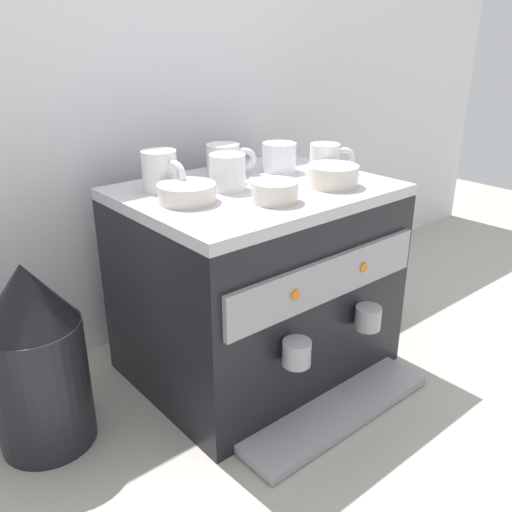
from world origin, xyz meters
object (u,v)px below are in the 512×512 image
at_px(ceramic_cup_4, 161,171).
at_px(ceramic_bowl_2, 187,194).
at_px(ceramic_cup_0, 228,171).
at_px(ceramic_cup_3, 225,159).
at_px(espresso_machine, 257,281).
at_px(ceramic_cup_1, 280,157).
at_px(ceramic_bowl_1, 333,176).
at_px(ceramic_cup_2, 326,159).
at_px(ceramic_bowl_0, 275,192).
at_px(milk_pitcher, 377,291).
at_px(coffee_grinder, 36,358).

bearing_deg(ceramic_cup_4, ceramic_bowl_2, -91.64).
relative_size(ceramic_cup_0, ceramic_cup_3, 1.01).
relative_size(espresso_machine, ceramic_cup_1, 5.12).
relative_size(ceramic_cup_3, ceramic_bowl_1, 0.94).
height_order(ceramic_cup_2, ceramic_bowl_0, ceramic_cup_2).
xyz_separation_m(espresso_machine, ceramic_cup_3, (0.01, 0.13, 0.26)).
bearing_deg(milk_pitcher, ceramic_bowl_1, -165.87).
height_order(ceramic_bowl_0, ceramic_bowl_2, ceramic_bowl_0).
xyz_separation_m(ceramic_cup_0, ceramic_bowl_0, (0.01, -0.13, -0.02)).
height_order(ceramic_cup_1, ceramic_cup_3, ceramic_cup_3).
height_order(ceramic_cup_4, ceramic_bowl_0, ceramic_cup_4).
distance_m(espresso_machine, ceramic_bowl_1, 0.30).
xyz_separation_m(ceramic_cup_1, ceramic_cup_4, (-0.31, 0.03, 0.01)).
height_order(ceramic_cup_0, ceramic_cup_2, ceramic_cup_0).
bearing_deg(ceramic_cup_3, milk_pitcher, -20.00).
height_order(ceramic_cup_4, ceramic_bowl_2, ceramic_cup_4).
distance_m(ceramic_cup_1, ceramic_cup_3, 0.13).
relative_size(ceramic_cup_3, ceramic_bowl_2, 0.91).
bearing_deg(ceramic_cup_3, ceramic_cup_2, -40.12).
distance_m(ceramic_bowl_1, coffee_grinder, 0.70).
bearing_deg(ceramic_cup_0, ceramic_cup_3, 55.76).
height_order(ceramic_cup_3, milk_pitcher, ceramic_cup_3).
relative_size(espresso_machine, ceramic_cup_4, 4.77).
height_order(ceramic_cup_0, ceramic_bowl_0, ceramic_cup_0).
height_order(ceramic_cup_3, ceramic_cup_4, ceramic_cup_4).
height_order(ceramic_cup_1, ceramic_bowl_2, ceramic_cup_1).
height_order(espresso_machine, ceramic_bowl_2, ceramic_bowl_2).
bearing_deg(ceramic_cup_1, ceramic_bowl_2, -166.98).
xyz_separation_m(ceramic_cup_0, ceramic_cup_2, (0.25, -0.05, -0.00)).
bearing_deg(ceramic_cup_4, coffee_grinder, -173.01).
bearing_deg(ceramic_cup_2, espresso_machine, 173.73).
relative_size(ceramic_cup_0, ceramic_bowl_0, 1.14).
bearing_deg(ceramic_cup_4, ceramic_cup_2, -18.63).
bearing_deg(espresso_machine, coffee_grinder, 172.66).
distance_m(ceramic_cup_0, ceramic_cup_3, 0.12).
bearing_deg(coffee_grinder, ceramic_cup_2, -7.04).
bearing_deg(espresso_machine, ceramic_cup_1, 29.20).
bearing_deg(espresso_machine, ceramic_cup_3, 84.62).
relative_size(ceramic_cup_3, milk_pitcher, 0.77).
xyz_separation_m(ceramic_cup_0, ceramic_bowl_2, (-0.12, -0.02, -0.02)).
bearing_deg(milk_pitcher, ceramic_bowl_0, -170.20).
distance_m(ceramic_bowl_2, milk_pitcher, 0.73).
distance_m(ceramic_cup_0, coffee_grinder, 0.53).
xyz_separation_m(espresso_machine, ceramic_bowl_1, (0.13, -0.10, 0.25)).
bearing_deg(ceramic_bowl_2, coffee_grinder, 169.01).
bearing_deg(ceramic_cup_4, ceramic_cup_1, -5.29).
relative_size(ceramic_cup_0, ceramic_cup_2, 1.06).
height_order(ceramic_cup_1, ceramic_bowl_0, ceramic_cup_1).
distance_m(ceramic_bowl_1, milk_pitcher, 0.51).
relative_size(ceramic_cup_1, coffee_grinder, 0.29).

